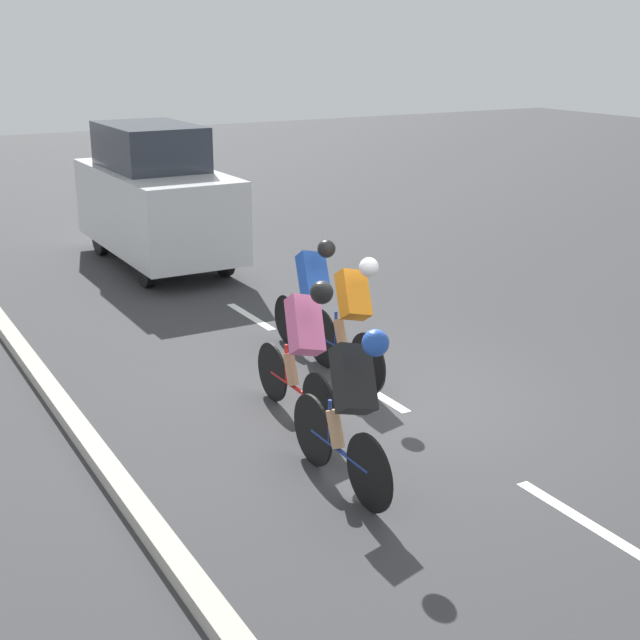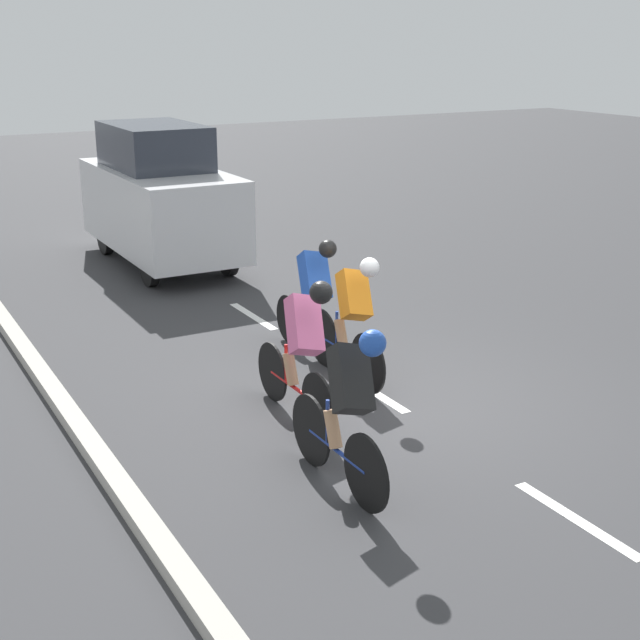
{
  "view_description": "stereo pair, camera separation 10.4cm",
  "coord_description": "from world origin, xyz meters",
  "px_view_note": "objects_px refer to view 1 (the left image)",
  "views": [
    {
      "loc": [
        5.13,
        7.49,
        3.86
      ],
      "look_at": [
        0.67,
        -0.35,
        0.95
      ],
      "focal_mm": 50.0,
      "sensor_mm": 36.0,
      "label": 1
    },
    {
      "loc": [
        5.04,
        7.54,
        3.86
      ],
      "look_at": [
        0.67,
        -0.35,
        0.95
      ],
      "focal_mm": 50.0,
      "sensor_mm": 36.0,
      "label": 2
    }
  ],
  "objects_px": {
    "cyclist_pink": "(303,345)",
    "support_car": "(156,197)",
    "cyclist_orange": "(351,315)",
    "cyclist_black": "(350,403)",
    "cyclist_blue": "(311,294)"
  },
  "relations": [
    {
      "from": "cyclist_pink",
      "to": "support_car",
      "type": "distance_m",
      "value": 7.11
    },
    {
      "from": "support_car",
      "to": "cyclist_orange",
      "type": "bearing_deg",
      "value": 90.48
    },
    {
      "from": "cyclist_black",
      "to": "support_car",
      "type": "relative_size",
      "value": 0.41
    },
    {
      "from": "cyclist_black",
      "to": "cyclist_pink",
      "type": "bearing_deg",
      "value": -103.43
    },
    {
      "from": "support_car",
      "to": "cyclist_pink",
      "type": "bearing_deg",
      "value": 82.3
    },
    {
      "from": "cyclist_pink",
      "to": "cyclist_orange",
      "type": "bearing_deg",
      "value": -145.05
    },
    {
      "from": "cyclist_black",
      "to": "cyclist_pink",
      "type": "height_order",
      "value": "cyclist_pink"
    },
    {
      "from": "cyclist_pink",
      "to": "cyclist_black",
      "type": "bearing_deg",
      "value": 76.57
    },
    {
      "from": "cyclist_blue",
      "to": "cyclist_black",
      "type": "bearing_deg",
      "value": 66.49
    },
    {
      "from": "cyclist_orange",
      "to": "cyclist_black",
      "type": "distance_m",
      "value": 2.61
    },
    {
      "from": "cyclist_blue",
      "to": "support_car",
      "type": "relative_size",
      "value": 0.41
    },
    {
      "from": "cyclist_orange",
      "to": "support_car",
      "type": "distance_m",
      "value": 6.34
    },
    {
      "from": "cyclist_blue",
      "to": "support_car",
      "type": "bearing_deg",
      "value": -89.39
    },
    {
      "from": "cyclist_pink",
      "to": "support_car",
      "type": "height_order",
      "value": "support_car"
    },
    {
      "from": "cyclist_orange",
      "to": "cyclist_blue",
      "type": "xyz_separation_m",
      "value": [
        -0.0,
        -0.93,
        0.02
      ]
    }
  ]
}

